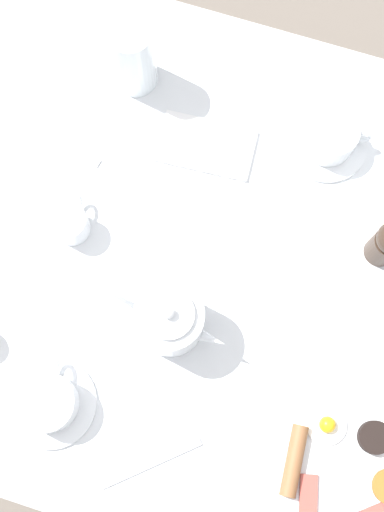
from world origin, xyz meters
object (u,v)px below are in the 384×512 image
Objects in this scene: napkin_folded at (206,146)px; creamer_jug at (71,223)px; wine_glass_spare at (133,56)px; teacup_with_saucer_left at (330,138)px; fork_by_plate at (151,463)px; knife_by_plate at (42,132)px; teapot_near at (169,319)px; teacup_with_saucer_right at (49,402)px; breakfast_plate at (339,471)px.

creamer_jug is at bearing 140.48° from napkin_folded.
napkin_folded is (-0.08, -0.15, -0.07)m from wine_glass_spare.
teacup_with_saucer_left is 0.20m from napkin_folded.
napkin_folded reaches higher than fork_by_plate.
wine_glass_spare is 0.20m from knife_by_plate.
wine_glass_spare is 0.64m from fork_by_plate.
teapot_near is 2.43× the size of creamer_jug.
teacup_with_saucer_left is 1.72× the size of creamer_jug.
knife_by_plate is (-0.14, 0.12, -0.07)m from wine_glass_spare.
wine_glass_spare is (0.56, 0.05, 0.05)m from teacup_with_saucer_right.
wine_glass_spare is at bearing -2.82° from creamer_jug.
breakfast_plate is at bearing -141.86° from napkin_folded.
teacup_with_saucer_right is (-0.17, 0.14, -0.03)m from teapot_near.
teacup_with_saucer_left reaches higher than fork_by_plate.
teacup_with_saucer_left is 0.93× the size of wine_glass_spare.
breakfast_plate is at bearing -121.71° from knife_by_plate.
teapot_near is at bearing -128.73° from knife_by_plate.
teacup_with_saucer_left is 0.48m from knife_by_plate.
creamer_jug reaches higher than fork_by_plate.
napkin_folded is 0.73× the size of knife_by_plate.
napkin_folded is (0.30, 0.03, -0.05)m from teapot_near.
teapot_near reaches higher than knife_by_plate.
creamer_jug is 0.36× the size of knife_by_plate.
breakfast_plate is 0.56m from creamer_jug.
knife_by_plate is (-0.12, 0.46, -0.02)m from teacup_with_saucer_left.
teapot_near is 0.31m from napkin_folded.
teacup_with_saucer_right is (-0.03, 0.45, 0.02)m from breakfast_plate.
breakfast_plate is at bearing -85.55° from teacup_with_saucer_right.
fork_by_plate is at bearing -102.65° from teacup_with_saucer_right.
breakfast_plate is 0.72m from knife_by_plate.
breakfast_plate is 2.03× the size of teacup_with_saucer_left.
breakfast_plate is 0.34m from teapot_near.
creamer_jug reaches higher than breakfast_plate.
teapot_near is at bearing -173.76° from napkin_folded.
teacup_with_saucer_right reaches higher than creamer_jug.
breakfast_plate is at bearing -115.10° from creamer_jug.
teacup_with_saucer_right is 0.85× the size of napkin_folded.
teacup_with_saucer_left is at bearing -93.19° from wine_glass_spare.
breakfast_plate is at bearing -136.53° from wine_glass_spare.
creamer_jug is 0.49× the size of napkin_folded.
wine_glass_spare is at bearing 20.36° from fork_by_plate.
teacup_with_saucer_left reaches higher than knife_by_plate.
fork_by_plate is at bearing -172.19° from napkin_folded.
creamer_jug reaches higher than napkin_folded.
teacup_with_saucer_left is (0.37, -0.16, -0.03)m from teapot_near.
breakfast_plate is 1.43× the size of teapot_near.
teacup_with_saucer_left is 0.85× the size of napkin_folded.
napkin_folded is at bearing -39.52° from creamer_jug.
teacup_with_saucer_right is 0.28m from creamer_jug.
creamer_jug is at bearing 126.60° from teacup_with_saucer_left.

